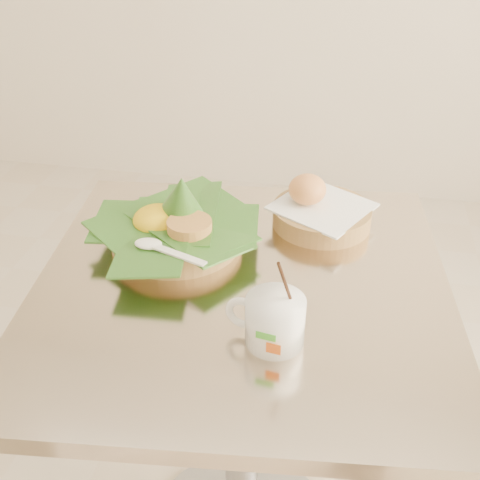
% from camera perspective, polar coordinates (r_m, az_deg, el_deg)
% --- Properties ---
extents(cafe_table, '(0.77, 0.77, 0.75)m').
position_cam_1_polar(cafe_table, '(1.17, 0.17, -12.74)').
color(cafe_table, gray).
rests_on(cafe_table, floor).
extents(rice_basket, '(0.30, 0.30, 0.15)m').
position_cam_1_polar(rice_basket, '(1.11, -6.13, 1.51)').
color(rice_basket, '#A67F47').
rests_on(rice_basket, cafe_table).
extents(bread_basket, '(0.22, 0.22, 0.10)m').
position_cam_1_polar(bread_basket, '(1.18, 7.53, 2.78)').
color(bread_basket, '#A67F47').
rests_on(bread_basket, cafe_table).
extents(coffee_mug, '(0.12, 0.09, 0.15)m').
position_cam_1_polar(coffee_mug, '(0.88, 3.18, -7.53)').
color(coffee_mug, white).
rests_on(coffee_mug, cafe_table).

